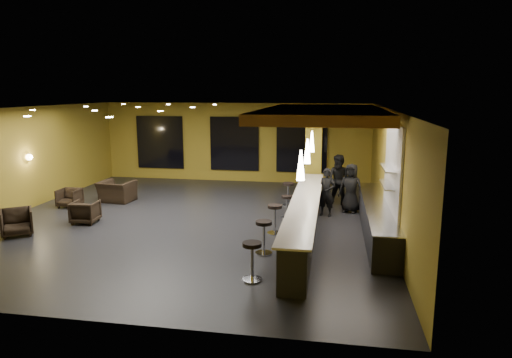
% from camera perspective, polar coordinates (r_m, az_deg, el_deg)
% --- Properties ---
extents(floor, '(12.00, 13.00, 0.10)m').
position_cam_1_polar(floor, '(14.68, -8.09, -5.29)').
color(floor, black).
rests_on(floor, ground).
extents(ceiling, '(12.00, 13.00, 0.10)m').
position_cam_1_polar(ceiling, '(14.10, -8.48, 8.89)').
color(ceiling, black).
extents(wall_back, '(12.00, 0.10, 3.50)m').
position_cam_1_polar(wall_back, '(20.55, -2.65, 4.60)').
color(wall_back, olive).
rests_on(wall_back, floor).
extents(wall_front, '(12.00, 0.10, 3.50)m').
position_cam_1_polar(wall_front, '(8.45, -22.12, -5.60)').
color(wall_front, olive).
rests_on(wall_front, floor).
extents(wall_left, '(0.10, 13.00, 3.50)m').
position_cam_1_polar(wall_left, '(17.14, -27.92, 2.04)').
color(wall_left, olive).
rests_on(wall_left, floor).
extents(wall_right, '(0.10, 13.00, 3.50)m').
position_cam_1_polar(wall_right, '(13.69, 16.58, 0.90)').
color(wall_right, olive).
rests_on(wall_right, floor).
extents(wood_soffit, '(3.60, 8.00, 0.28)m').
position_cam_1_polar(wood_soffit, '(14.41, 8.28, 8.18)').
color(wood_soffit, '#A86A31').
rests_on(wood_soffit, ceiling).
extents(window_left, '(2.20, 0.06, 2.40)m').
position_cam_1_polar(window_left, '(21.47, -11.90, 4.52)').
color(window_left, black).
rests_on(window_left, wall_back).
extents(window_center, '(2.20, 0.06, 2.40)m').
position_cam_1_polar(window_center, '(20.45, -2.71, 4.43)').
color(window_center, black).
rests_on(window_center, wall_back).
extents(window_right, '(2.20, 0.06, 2.40)m').
position_cam_1_polar(window_right, '(20.02, 5.73, 4.24)').
color(window_right, black).
rests_on(window_right, wall_back).
extents(tile_backsplash, '(0.06, 3.20, 2.40)m').
position_cam_1_polar(tile_backsplash, '(12.66, 16.76, 1.25)').
color(tile_backsplash, white).
rests_on(tile_backsplash, wall_right).
extents(bar_counter, '(0.60, 8.00, 1.00)m').
position_cam_1_polar(bar_counter, '(12.91, 6.12, -4.98)').
color(bar_counter, black).
rests_on(bar_counter, floor).
extents(bar_top, '(0.78, 8.10, 0.05)m').
position_cam_1_polar(bar_top, '(12.78, 6.17, -2.72)').
color(bar_top, silver).
rests_on(bar_top, bar_counter).
extents(prep_counter, '(0.70, 6.00, 0.86)m').
position_cam_1_polar(prep_counter, '(13.45, 14.82, -4.95)').
color(prep_counter, black).
rests_on(prep_counter, floor).
extents(prep_top, '(0.72, 6.00, 0.03)m').
position_cam_1_polar(prep_top, '(13.34, 14.92, -3.07)').
color(prep_top, silver).
rests_on(prep_top, prep_counter).
extents(wall_shelf_lower, '(0.30, 1.50, 0.03)m').
position_cam_1_polar(wall_shelf_lower, '(12.52, 16.13, -0.69)').
color(wall_shelf_lower, silver).
rests_on(wall_shelf_lower, wall_right).
extents(wall_shelf_upper, '(0.30, 1.50, 0.03)m').
position_cam_1_polar(wall_shelf_upper, '(12.44, 16.24, 1.34)').
color(wall_shelf_upper, silver).
rests_on(wall_shelf_upper, wall_right).
extents(column, '(0.60, 0.60, 3.50)m').
position_cam_1_polar(column, '(17.16, 7.21, 3.25)').
color(column, olive).
rests_on(column, floor).
extents(wall_sconce, '(0.22, 0.22, 0.22)m').
position_cam_1_polar(wall_sconce, '(17.42, -26.50, 2.46)').
color(wall_sconce, '#FFE5B2').
rests_on(wall_sconce, wall_left).
extents(pendant_0, '(0.20, 0.20, 0.70)m').
position_cam_1_polar(pendant_0, '(10.56, 5.62, 1.72)').
color(pendant_0, white).
rests_on(pendant_0, wood_soffit).
extents(pendant_1, '(0.20, 0.20, 0.70)m').
position_cam_1_polar(pendant_1, '(13.03, 6.43, 3.47)').
color(pendant_1, white).
rests_on(pendant_1, wood_soffit).
extents(pendant_2, '(0.20, 0.20, 0.70)m').
position_cam_1_polar(pendant_2, '(15.50, 6.99, 4.66)').
color(pendant_2, white).
rests_on(pendant_2, wood_soffit).
extents(staff_a, '(0.67, 0.54, 1.58)m').
position_cam_1_polar(staff_a, '(15.00, 8.82, -1.66)').
color(staff_a, black).
rests_on(staff_a, floor).
extents(staff_b, '(1.07, 0.95, 1.84)m').
position_cam_1_polar(staff_b, '(16.31, 10.38, -0.21)').
color(staff_b, black).
rests_on(staff_b, floor).
extents(staff_c, '(0.94, 0.77, 1.66)m').
position_cam_1_polar(staff_c, '(15.58, 11.77, -1.13)').
color(staff_c, black).
rests_on(staff_c, floor).
extents(armchair_a, '(1.15, 1.15, 0.76)m').
position_cam_1_polar(armchair_a, '(14.62, -27.73, -4.80)').
color(armchair_a, black).
rests_on(armchair_a, floor).
extents(armchair_b, '(0.80, 0.82, 0.69)m').
position_cam_1_polar(armchair_b, '(15.11, -20.56, -3.88)').
color(armchair_b, black).
rests_on(armchair_b, floor).
extents(armchair_c, '(0.71, 0.73, 0.65)m').
position_cam_1_polar(armchair_c, '(17.36, -22.28, -2.18)').
color(armchair_c, black).
rests_on(armchair_c, floor).
extents(armchair_d, '(1.28, 1.15, 0.77)m').
position_cam_1_polar(armchair_d, '(17.59, -17.01, -1.49)').
color(armchair_d, black).
rests_on(armchair_d, floor).
extents(bar_stool_0, '(0.44, 0.44, 0.86)m').
position_cam_1_polar(bar_stool_0, '(9.92, -0.49, -9.63)').
color(bar_stool_0, silver).
rests_on(bar_stool_0, floor).
extents(bar_stool_1, '(0.43, 0.43, 0.85)m').
position_cam_1_polar(bar_stool_1, '(11.48, 0.98, -6.74)').
color(bar_stool_1, silver).
rests_on(bar_stool_1, floor).
extents(bar_stool_2, '(0.43, 0.43, 0.85)m').
position_cam_1_polar(bar_stool_2, '(13.04, 2.36, -4.56)').
color(bar_stool_2, silver).
rests_on(bar_stool_2, floor).
extents(bar_stool_3, '(0.37, 0.37, 0.74)m').
position_cam_1_polar(bar_stool_3, '(14.66, 3.87, -3.11)').
color(bar_stool_3, silver).
rests_on(bar_stool_3, floor).
extents(bar_stool_4, '(0.42, 0.42, 0.83)m').
position_cam_1_polar(bar_stool_4, '(16.23, 4.05, -1.50)').
color(bar_stool_4, silver).
rests_on(bar_stool_4, floor).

